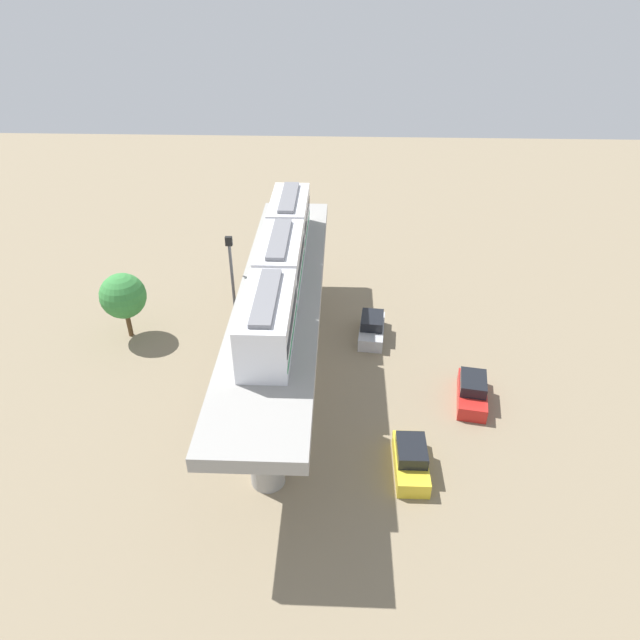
{
  "coord_description": "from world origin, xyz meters",
  "views": [
    {
      "loc": [
        3.72,
        -31.23,
        25.06
      ],
      "look_at": [
        2.5,
        0.79,
        4.16
      ],
      "focal_mm": 32.24,
      "sensor_mm": 36.0,
      "label": 1
    }
  ],
  "objects_px": {
    "train": "(280,262)",
    "tree_near_viaduct": "(123,296)",
    "parked_car_silver": "(372,328)",
    "signal_post": "(234,294)",
    "parked_car_red": "(472,392)",
    "parked_car_yellow": "(411,460)"
  },
  "relations": [
    {
      "from": "parked_car_silver",
      "to": "signal_post",
      "type": "relative_size",
      "value": 0.46
    },
    {
      "from": "train",
      "to": "tree_near_viaduct",
      "type": "xyz_separation_m",
      "value": [
        -12.15,
        3.68,
        -4.97
      ]
    },
    {
      "from": "train",
      "to": "parked_car_yellow",
      "type": "xyz_separation_m",
      "value": [
        7.98,
        -9.02,
        -7.72
      ]
    },
    {
      "from": "tree_near_viaduct",
      "to": "parked_car_yellow",
      "type": "bearing_deg",
      "value": -32.26
    },
    {
      "from": "train",
      "to": "tree_near_viaduct",
      "type": "distance_m",
      "value": 13.63
    },
    {
      "from": "tree_near_viaduct",
      "to": "signal_post",
      "type": "relative_size",
      "value": 0.55
    },
    {
      "from": "parked_car_red",
      "to": "parked_car_yellow",
      "type": "xyz_separation_m",
      "value": [
        -4.55,
        -6.08,
        0.0
      ]
    },
    {
      "from": "train",
      "to": "signal_post",
      "type": "bearing_deg",
      "value": 159.75
    },
    {
      "from": "tree_near_viaduct",
      "to": "signal_post",
      "type": "height_order",
      "value": "signal_post"
    },
    {
      "from": "parked_car_red",
      "to": "signal_post",
      "type": "distance_m",
      "value": 17.09
    },
    {
      "from": "train",
      "to": "tree_near_viaduct",
      "type": "relative_size",
      "value": 3.94
    },
    {
      "from": "parked_car_red",
      "to": "parked_car_yellow",
      "type": "height_order",
      "value": "same"
    },
    {
      "from": "tree_near_viaduct",
      "to": "signal_post",
      "type": "distance_m",
      "value": 9.25
    },
    {
      "from": "parked_car_silver",
      "to": "train",
      "type": "bearing_deg",
      "value": -140.49
    },
    {
      "from": "parked_car_yellow",
      "to": "signal_post",
      "type": "distance_m",
      "value": 15.99
    },
    {
      "from": "parked_car_silver",
      "to": "parked_car_yellow",
      "type": "relative_size",
      "value": 1.04
    },
    {
      "from": "parked_car_red",
      "to": "signal_post",
      "type": "bearing_deg",
      "value": 174.77
    },
    {
      "from": "parked_car_silver",
      "to": "signal_post",
      "type": "distance_m",
      "value": 11.1
    },
    {
      "from": "parked_car_red",
      "to": "signal_post",
      "type": "relative_size",
      "value": 0.47
    },
    {
      "from": "train",
      "to": "parked_car_silver",
      "type": "xyz_separation_m",
      "value": [
        6.28,
        4.23,
        -7.72
      ]
    },
    {
      "from": "tree_near_viaduct",
      "to": "parked_car_red",
      "type": "bearing_deg",
      "value": -15.02
    },
    {
      "from": "train",
      "to": "tree_near_viaduct",
      "type": "bearing_deg",
      "value": 163.13
    }
  ]
}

